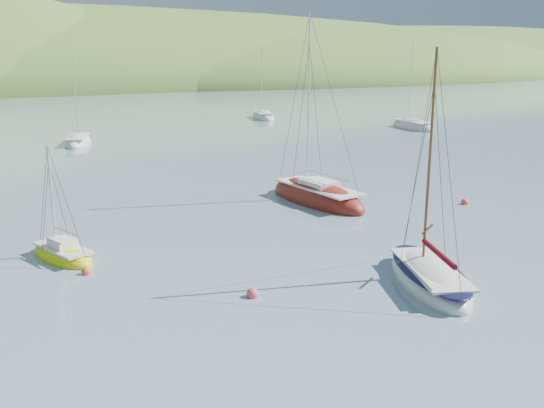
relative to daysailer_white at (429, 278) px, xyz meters
name	(u,v)px	position (x,y,z in m)	size (l,w,h in m)	color
ground	(399,291)	(-1.68, -0.12, -0.23)	(700.00, 700.00, 0.00)	slate
daysailer_white	(429,278)	(0.00, 0.00, 0.00)	(4.73, 7.27, 10.49)	white
sloop_red	(317,198)	(3.08, 14.37, 0.00)	(4.03, 9.03, 12.93)	maroon
sailboat_yellow	(63,255)	(-13.42, 10.40, -0.07)	(3.19, 4.78, 5.90)	yellow
distant_sloop_a	(78,142)	(-6.54, 46.81, -0.06)	(4.49, 7.48, 10.07)	white
distant_sloop_b	(263,117)	(21.37, 59.70, -0.04)	(4.73, 8.35, 11.26)	white
distant_sloop_d	(412,127)	(33.19, 41.23, -0.04)	(3.80, 8.33, 11.49)	white
mooring_buoys	(331,254)	(-1.89, 4.76, -0.11)	(24.50, 11.35, 0.50)	#CFE018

